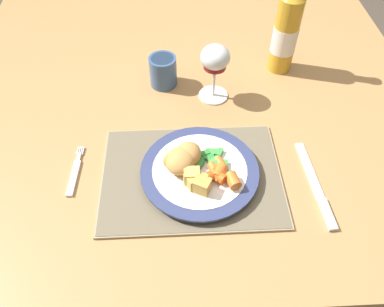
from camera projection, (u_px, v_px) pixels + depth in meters
ground_plane at (189, 237)px, 1.50m from camera, size 6.00×6.00×0.00m
dining_table at (187, 121)px, 1.00m from camera, size 1.19×1.05×0.74m
placemat at (193, 176)px, 0.77m from camera, size 0.37×0.27×0.01m
dinner_plate at (200, 172)px, 0.76m from camera, size 0.24×0.24×0.02m
breaded_croquettes at (182, 159)px, 0.75m from camera, size 0.09×0.10×0.04m
green_beans_pile at (212, 159)px, 0.76m from camera, size 0.08×0.06×0.02m
glazed_carrots at (220, 174)px, 0.73m from camera, size 0.08×0.08×0.02m
fork at (75, 174)px, 0.78m from camera, size 0.02×0.13×0.01m
table_knife at (318, 191)px, 0.75m from camera, size 0.03×0.22×0.01m
wine_glass at (215, 61)px, 0.86m from camera, size 0.07×0.07×0.14m
bottle at (286, 31)px, 0.93m from camera, size 0.06×0.06×0.29m
roast_potatoes at (197, 181)px, 0.72m from camera, size 0.06×0.05×0.03m
drinking_cup at (163, 71)px, 0.94m from camera, size 0.07×0.07×0.08m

